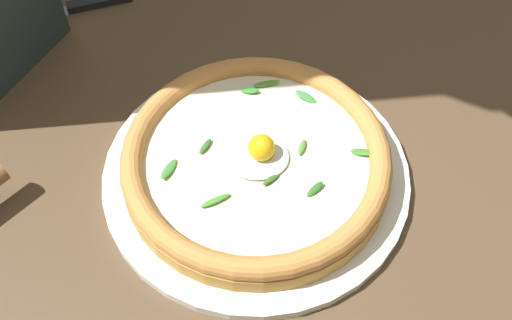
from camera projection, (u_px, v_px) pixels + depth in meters
name	position (u px, v px, depth m)	size (l,w,h in m)	color
ground_plane	(233.00, 160.00, 0.72)	(2.40, 2.40, 0.03)	brown
pizza_plate	(256.00, 174.00, 0.69)	(0.33, 0.33, 0.01)	white
pizza	(256.00, 160.00, 0.67)	(0.29, 0.29, 0.05)	gold
table_knife	(72.00, 8.00, 0.85)	(0.22, 0.12, 0.01)	silver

